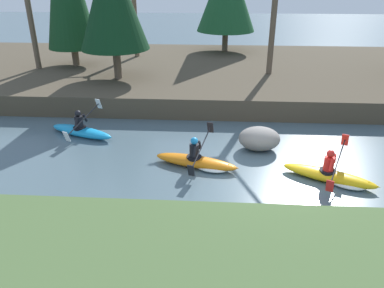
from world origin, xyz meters
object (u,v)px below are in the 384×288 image
(kayaker_lead, at_px, (333,176))
(boulder_midstream, at_px, (259,139))
(kayaker_trailing, at_px, (82,130))
(kayaker_middle, at_px, (199,161))

(kayaker_lead, relative_size, boulder_midstream, 1.88)
(kayaker_lead, distance_m, kayaker_trailing, 8.96)
(kayaker_middle, distance_m, boulder_midstream, 2.48)
(kayaker_lead, bearing_deg, boulder_midstream, 158.77)
(kayaker_middle, height_order, kayaker_trailing, same)
(kayaker_middle, xyz_separation_m, boulder_midstream, (2.02, 1.42, 0.21))
(kayaker_middle, bearing_deg, kayaker_trailing, 170.29)
(kayaker_lead, distance_m, boulder_midstream, 2.87)
(kayaker_trailing, relative_size, boulder_midstream, 1.91)
(kayaker_middle, xyz_separation_m, kayaker_trailing, (-4.52, 2.17, 0.02))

